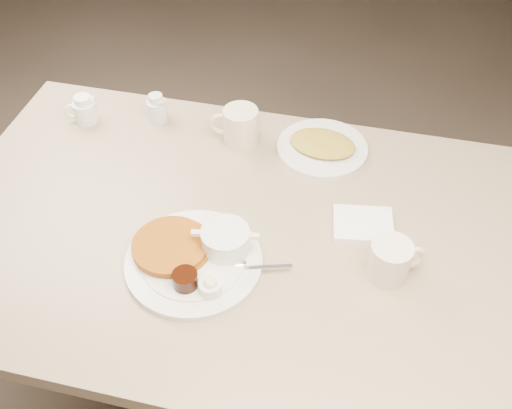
% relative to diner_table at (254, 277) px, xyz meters
% --- Properties ---
extents(diner_table, '(1.50, 0.90, 0.75)m').
position_rel_diner_table_xyz_m(diner_table, '(0.00, 0.00, 0.00)').
color(diner_table, tan).
rests_on(diner_table, ground).
extents(main_plate, '(0.38, 0.34, 0.07)m').
position_rel_diner_table_xyz_m(main_plate, '(-0.10, -0.11, 0.19)').
color(main_plate, white).
rests_on(main_plate, diner_table).
extents(coffee_mug_near, '(0.14, 0.12, 0.09)m').
position_rel_diner_table_xyz_m(coffee_mug_near, '(0.31, -0.05, 0.22)').
color(coffee_mug_near, white).
rests_on(coffee_mug_near, diner_table).
extents(napkin, '(0.15, 0.13, 0.02)m').
position_rel_diner_table_xyz_m(napkin, '(0.24, 0.07, 0.18)').
color(napkin, white).
rests_on(napkin, diner_table).
extents(coffee_mug_far, '(0.13, 0.10, 0.10)m').
position_rel_diner_table_xyz_m(coffee_mug_far, '(-0.11, 0.31, 0.22)').
color(coffee_mug_far, '#EDE6C7').
rests_on(coffee_mug_far, diner_table).
extents(creamer_left, '(0.09, 0.06, 0.08)m').
position_rel_diner_table_xyz_m(creamer_left, '(-0.55, 0.30, 0.21)').
color(creamer_left, white).
rests_on(creamer_left, diner_table).
extents(creamer_right, '(0.07, 0.07, 0.08)m').
position_rel_diner_table_xyz_m(creamer_right, '(-0.36, 0.35, 0.21)').
color(creamer_right, silver).
rests_on(creamer_right, diner_table).
extents(hash_plate, '(0.27, 0.27, 0.04)m').
position_rel_diner_table_xyz_m(hash_plate, '(0.11, 0.32, 0.18)').
color(hash_plate, silver).
rests_on(hash_plate, diner_table).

